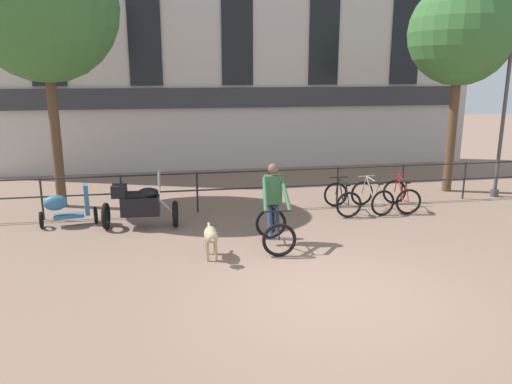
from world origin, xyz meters
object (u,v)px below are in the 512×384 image
parked_motorcycle (140,204)px  parked_bicycle_mid_right (401,196)px  dog (211,236)px  street_lamp (505,103)px  parked_bicycle_near_lamp (342,198)px  parked_scooter (66,207)px  parked_bicycle_mid_left (372,197)px  cyclist_with_bike (274,210)px

parked_motorcycle → parked_bicycle_mid_right: bearing=-82.7°
parked_motorcycle → dog: bearing=-144.0°
parked_motorcycle → parked_bicycle_mid_right: size_ratio=1.47×
street_lamp → parked_bicycle_mid_right: bearing=-167.3°
parked_bicycle_near_lamp → street_lamp: street_lamp is taller
parked_scooter → street_lamp: bearing=-96.8°
parked_bicycle_mid_left → street_lamp: 4.76m
parked_motorcycle → street_lamp: (9.96, 1.16, 2.10)m
parked_bicycle_mid_left → cyclist_with_bike: bearing=27.3°
parked_bicycle_near_lamp → parked_bicycle_mid_right: (1.63, 0.00, 0.00)m
cyclist_with_bike → parked_bicycle_mid_right: size_ratio=1.44×
dog → parked_motorcycle: bearing=123.0°
cyclist_with_bike → dog: cyclist_with_bike is taller
cyclist_with_bike → dog: size_ratio=1.62×
parked_bicycle_mid_left → parked_bicycle_mid_right: (0.81, -0.00, 0.00)m
parked_motorcycle → parked_scooter: bearing=78.5°
dog → street_lamp: size_ratio=0.22×
parked_bicycle_mid_right → parked_bicycle_near_lamp: bearing=6.7°
parked_bicycle_mid_right → parked_bicycle_mid_left: bearing=6.7°
cyclist_with_bike → street_lamp: street_lamp is taller
parked_motorcycle → street_lamp: bearing=-79.6°
street_lamp → parked_bicycle_near_lamp: bearing=-171.4°
cyclist_with_bike → street_lamp: 7.95m
dog → parked_bicycle_mid_right: (5.26, 2.67, -0.10)m
dog → parked_bicycle_mid_right: bearing=27.8°
cyclist_with_bike → parked_scooter: size_ratio=1.28×
parked_bicycle_mid_right → parked_scooter: 8.38m
dog → street_lamp: (8.54, 3.41, 2.20)m
parked_motorcycle → parked_scooter: (-1.70, 0.46, -0.10)m
parked_bicycle_mid_left → parked_bicycle_mid_right: bearing=173.0°
parked_bicycle_mid_left → parked_bicycle_mid_right: size_ratio=1.00×
parked_motorcycle → parked_scooter: size_ratio=1.30×
parked_bicycle_mid_left → parked_scooter: 7.56m
parked_bicycle_mid_left → street_lamp: size_ratio=0.25×
cyclist_with_bike → dog: (-1.36, -0.57, -0.30)m
dog → parked_scooter: 4.14m
cyclist_with_bike → dog: 1.51m
dog → street_lamp: street_lamp is taller
parked_bicycle_near_lamp → parked_bicycle_mid_left: size_ratio=0.95×
parked_motorcycle → parked_bicycle_mid_left: parked_motorcycle is taller
parked_bicycle_near_lamp → parked_scooter: bearing=1.2°
dog → parked_bicycle_mid_right: size_ratio=0.89×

